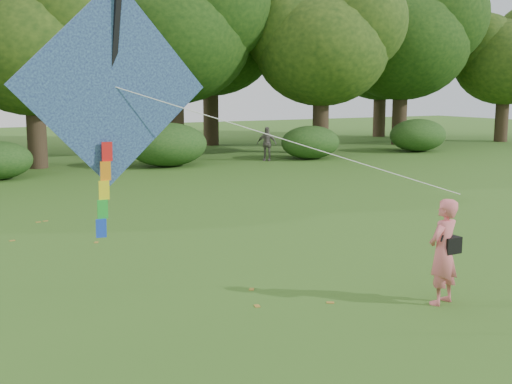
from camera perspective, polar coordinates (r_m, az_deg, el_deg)
ground at (r=11.03m, az=11.26°, el=-8.66°), size 100.00×100.00×0.00m
man_kite_flyer at (r=10.43m, az=16.30°, el=-5.11°), size 0.70×0.55×1.68m
bystander_right at (r=29.68m, az=0.95°, el=4.30°), size 0.94×0.90×1.58m
crossbody_bag at (r=10.47m, az=16.89°, el=-4.47°), size 0.43×0.20×0.69m
flying_kite at (r=8.81m, az=-12.58°, el=8.92°), size 6.38×1.72×3.40m
tree_line at (r=32.11m, az=-13.60°, el=13.03°), size 54.70×15.30×9.48m
shrub_band at (r=26.45m, az=-15.22°, el=3.52°), size 39.15×3.22×1.88m
fallen_leaves at (r=13.67m, az=-12.17°, el=-5.16°), size 7.14×14.57×0.01m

